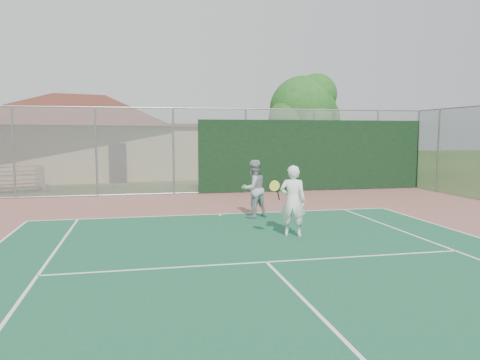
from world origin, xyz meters
name	(u,v)px	position (x,y,z in m)	size (l,w,h in m)	color
back_fence	(248,153)	(2.11, 16.98, 1.67)	(20.08, 0.11, 3.53)	gray
clubhouse	(85,129)	(-5.32, 25.77, 2.76)	(13.63, 10.04, 5.44)	tan
bleachers	(5,179)	(-7.96, 19.38, 0.57)	(3.46, 2.69, 1.07)	#A54026
tree	(305,112)	(5.68, 20.07, 3.55)	(3.88, 3.67, 5.41)	#392714
player_white_front	(292,201)	(1.21, 8.49, 0.86)	(1.09, 0.79, 1.71)	white
player_grey_back	(254,189)	(0.90, 11.14, 0.85)	(1.00, 0.90, 1.69)	#A0A2A5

